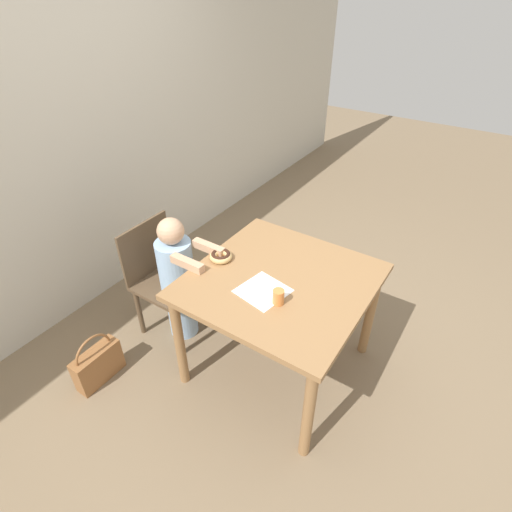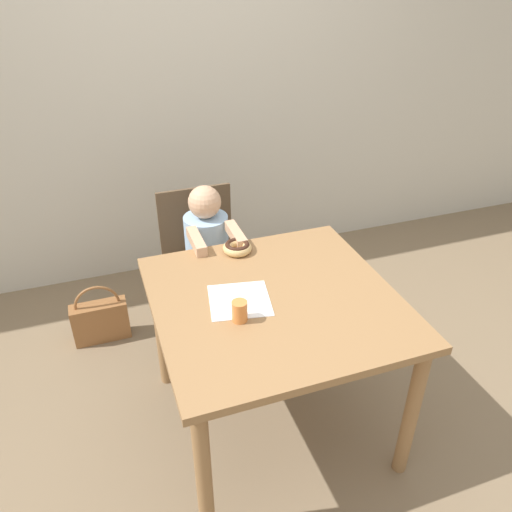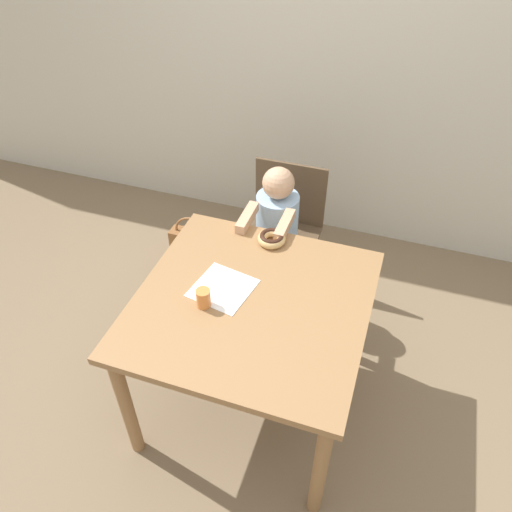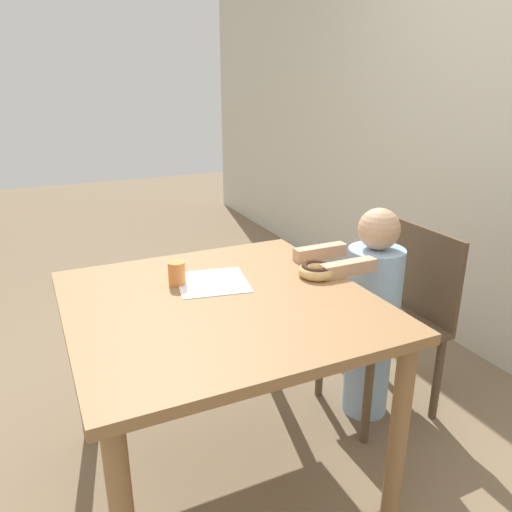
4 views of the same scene
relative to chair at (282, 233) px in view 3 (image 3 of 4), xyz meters
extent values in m
plane|color=#7A664C|center=(0.11, -0.85, -0.43)|extent=(12.00, 12.00, 0.00)
cube|color=beige|center=(0.11, 0.75, 0.82)|extent=(8.00, 0.05, 2.50)
cube|color=olive|center=(0.11, -0.85, 0.28)|extent=(0.98, 0.98, 0.03)
cylinder|color=olive|center=(-0.33, -1.28, -0.08)|extent=(0.06, 0.06, 0.70)
cylinder|color=olive|center=(0.54, -1.28, -0.08)|extent=(0.06, 0.06, 0.70)
cylinder|color=olive|center=(-0.33, -0.41, -0.08)|extent=(0.06, 0.06, 0.70)
cylinder|color=olive|center=(0.54, -0.41, -0.08)|extent=(0.06, 0.06, 0.70)
cube|color=brown|center=(0.00, -0.07, -0.02)|extent=(0.42, 0.44, 0.03)
cube|color=brown|center=(0.00, 0.14, 0.19)|extent=(0.42, 0.02, 0.40)
cylinder|color=brown|center=(-0.18, -0.25, -0.23)|extent=(0.04, 0.04, 0.40)
cylinder|color=brown|center=(0.18, -0.25, -0.23)|extent=(0.04, 0.04, 0.40)
cylinder|color=brown|center=(-0.18, 0.12, -0.23)|extent=(0.04, 0.04, 0.40)
cylinder|color=brown|center=(0.18, 0.12, -0.23)|extent=(0.04, 0.04, 0.40)
cylinder|color=#99BCE0|center=(0.00, -0.12, -0.22)|extent=(0.20, 0.20, 0.43)
cylinder|color=#99BCE0|center=(0.00, -0.12, 0.17)|extent=(0.23, 0.23, 0.35)
sphere|color=tan|center=(0.00, -0.12, 0.42)|extent=(0.17, 0.17, 0.17)
cube|color=tan|center=(-0.10, -0.33, 0.32)|extent=(0.05, 0.23, 0.05)
cube|color=tan|center=(0.10, -0.33, 0.32)|extent=(0.05, 0.23, 0.05)
torus|color=#DBB270|center=(0.07, -0.45, 0.32)|extent=(0.14, 0.14, 0.04)
torus|color=#381E14|center=(0.07, -0.45, 0.34)|extent=(0.12, 0.12, 0.02)
cube|color=white|center=(-0.04, -0.82, 0.30)|extent=(0.28, 0.28, 0.00)
cube|color=brown|center=(-0.61, 0.04, -0.31)|extent=(0.31, 0.10, 0.24)
torus|color=brown|center=(-0.61, 0.04, -0.19)|extent=(0.25, 0.02, 0.25)
cylinder|color=orange|center=(-0.08, -0.94, 0.34)|extent=(0.06, 0.06, 0.08)
camera|label=1|loc=(-1.44, -1.70, 1.72)|focal=28.00mm
camera|label=2|loc=(-0.52, -2.38, 1.51)|focal=35.00mm
camera|label=3|loc=(0.60, -2.23, 1.84)|focal=35.00mm
camera|label=4|loc=(1.52, -1.37, 1.00)|focal=35.00mm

